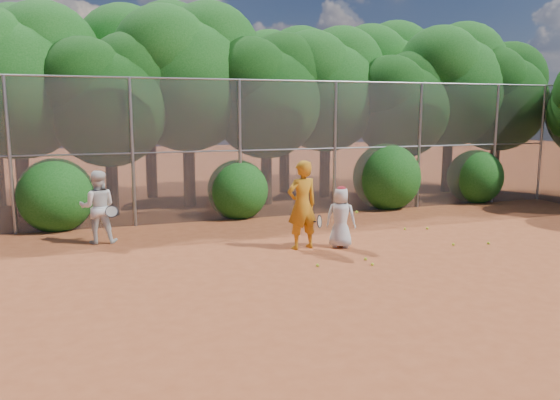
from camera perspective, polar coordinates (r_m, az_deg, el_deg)
name	(u,v)px	position (r m, az deg, el deg)	size (l,w,h in m)	color
ground	(370,272)	(10.97, 9.35, -7.41)	(80.00, 80.00, 0.00)	#984422
fence_back	(269,148)	(16.03, -1.15, 5.45)	(20.05, 0.09, 4.03)	gray
tree_1	(18,75)	(17.87, -25.73, 11.72)	(4.64, 4.03, 6.35)	black
tree_2	(110,95)	(17.06, -17.38, 10.41)	(3.99, 3.47, 5.47)	black
tree_3	(188,71)	(18.37, -9.57, 13.13)	(4.89, 4.26, 6.70)	black
tree_4	(267,92)	(18.34, -1.34, 11.27)	(4.19, 3.64, 5.73)	black
tree_5	(327,85)	(20.00, 4.92, 11.90)	(4.51, 3.92, 6.17)	black
tree_6	(402,101)	(20.26, 12.63, 10.04)	(3.86, 3.36, 5.29)	black
tree_7	(452,80)	(22.20, 17.50, 11.86)	(4.77, 4.14, 6.53)	black
tree_8	(499,93)	(23.18, 21.93, 10.34)	(4.25, 3.70, 5.82)	black
tree_10	(149,68)	(20.42, -13.50, 13.26)	(5.15, 4.48, 7.06)	black
tree_11	(285,83)	(21.12, 0.58, 12.11)	(4.64, 4.03, 6.35)	black
tree_12	(383,77)	(23.58, 10.67, 12.51)	(5.02, 4.37, 6.88)	black
bush_0	(56,192)	(15.68, -22.39, 0.79)	(2.00, 2.00, 2.00)	#134C13
bush_1	(238,187)	(16.19, -4.43, 1.36)	(1.80, 1.80, 1.80)	#134C13
bush_2	(387,174)	(18.09, 11.07, 2.69)	(2.20, 2.20, 2.20)	#134C13
bush_3	(475,174)	(20.09, 19.73, 2.53)	(1.90, 1.90, 1.90)	#134C13
player_yellow	(302,205)	(12.40, 2.33, -0.53)	(0.88, 0.63, 2.03)	#C47B17
player_teen	(341,217)	(12.64, 6.38, -1.78)	(0.82, 0.75, 1.43)	silver
player_white	(98,207)	(13.66, -18.50, -0.71)	(0.91, 0.76, 1.74)	silver
ball_0	(488,243)	(13.87, 20.95, -4.22)	(0.07, 0.07, 0.07)	#B8CF25
ball_1	(427,228)	(15.10, 15.13, -2.86)	(0.07, 0.07, 0.07)	#B8CF25
ball_2	(366,259)	(11.75, 8.94, -6.10)	(0.07, 0.07, 0.07)	#B8CF25
ball_3	(453,244)	(13.47, 17.66, -4.44)	(0.07, 0.07, 0.07)	#B8CF25
ball_4	(372,264)	(11.37, 9.63, -6.64)	(0.07, 0.07, 0.07)	#B8CF25
ball_5	(405,229)	(14.88, 12.93, -2.95)	(0.07, 0.07, 0.07)	#B8CF25
ball_6	(318,265)	(11.17, 3.95, -6.82)	(0.07, 0.07, 0.07)	#B8CF25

